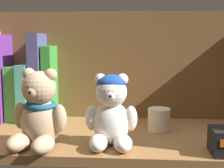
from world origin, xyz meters
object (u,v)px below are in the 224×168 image
(teddy_bear_larger, at_px, (39,114))
(teddy_bear_smaller, at_px, (111,112))
(book_4, at_px, (17,92))
(book_5, at_px, (29,91))
(book_3, at_px, (5,77))
(pillar_candle, at_px, (159,120))
(book_7, at_px, (51,83))
(book_6, at_px, (40,77))

(teddy_bear_larger, relative_size, teddy_bear_smaller, 1.08)
(book_4, distance_m, book_5, 0.03)
(book_3, xyz_separation_m, pillar_candle, (0.43, -0.10, -0.09))
(teddy_bear_smaller, bearing_deg, book_7, 130.90)
(book_4, bearing_deg, teddy_bear_larger, -59.91)
(book_3, relative_size, book_4, 1.57)
(book_7, distance_m, pillar_candle, 0.32)
(book_3, distance_m, pillar_candle, 0.45)
(book_6, distance_m, book_7, 0.04)
(book_3, relative_size, teddy_bear_smaller, 1.55)
(book_6, xyz_separation_m, teddy_bear_smaller, (0.22, -0.21, -0.05))
(book_7, bearing_deg, teddy_bear_larger, -81.08)
(book_7, bearing_deg, teddy_bear_smaller, -49.10)
(book_4, bearing_deg, book_6, 0.00)
(book_6, bearing_deg, book_3, 180.00)
(book_7, height_order, teddy_bear_larger, book_7)
(book_4, relative_size, book_5, 0.97)
(book_5, xyz_separation_m, teddy_bear_smaller, (0.25, -0.21, -0.01))
(pillar_candle, bearing_deg, teddy_bear_larger, -152.24)
(book_3, distance_m, book_4, 0.05)
(book_7, bearing_deg, book_3, 180.00)
(book_4, distance_m, pillar_candle, 0.41)
(book_5, relative_size, teddy_bear_smaller, 1.02)
(teddy_bear_smaller, bearing_deg, pillar_candle, 47.25)
(book_3, relative_size, book_5, 1.51)
(book_6, bearing_deg, book_5, 180.00)
(teddy_bear_larger, height_order, pillar_candle, teddy_bear_larger)
(book_6, height_order, pillar_candle, book_6)
(book_3, height_order, teddy_bear_smaller, book_3)
(teddy_bear_larger, bearing_deg, teddy_bear_smaller, 6.93)
(book_4, bearing_deg, pillar_candle, -13.84)
(pillar_candle, bearing_deg, book_3, 167.21)
(book_6, bearing_deg, teddy_bear_larger, -73.67)
(book_3, height_order, book_5, book_3)
(book_3, relative_size, book_7, 1.15)
(book_5, relative_size, book_7, 0.76)
(book_3, relative_size, teddy_bear_larger, 1.43)
(book_5, bearing_deg, pillar_candle, -15.07)
(book_3, distance_m, teddy_bear_smaller, 0.39)
(teddy_bear_larger, bearing_deg, book_5, 113.50)
(book_5, xyz_separation_m, pillar_candle, (0.36, -0.10, -0.05))
(book_3, xyz_separation_m, book_6, (0.10, 0.00, 0.00))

